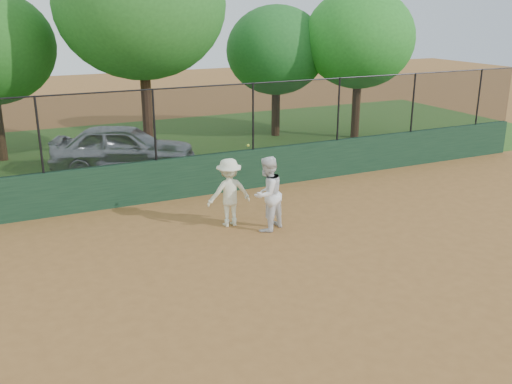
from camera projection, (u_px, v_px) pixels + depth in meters
name	position (u px, v px, depth m)	size (l,w,h in m)	color
ground	(267.00, 285.00, 11.40)	(80.00, 80.00, 0.00)	#9B6532
back_wall	(174.00, 179.00, 16.37)	(26.00, 0.20, 1.20)	#1C3E26
grass_strip	(127.00, 153.00, 21.71)	(36.00, 12.00, 0.01)	#2A531A
parked_car	(124.00, 148.00, 19.05)	(1.90, 4.72, 1.61)	#A2A7AB
player_second	(267.00, 194.00, 13.95)	(0.91, 0.71, 1.87)	white
player_main	(229.00, 192.00, 14.26)	(1.16, 0.70, 2.13)	white
fence_assembly	(171.00, 122.00, 15.85)	(26.00, 0.06, 2.00)	black
tree_2	(141.00, 4.00, 19.05)	(5.81, 5.28, 7.90)	#482C19
tree_3	(276.00, 50.00, 23.58)	(4.22, 3.84, 5.42)	#382312
tree_4	(360.00, 39.00, 23.02)	(4.62, 4.20, 6.07)	#422817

